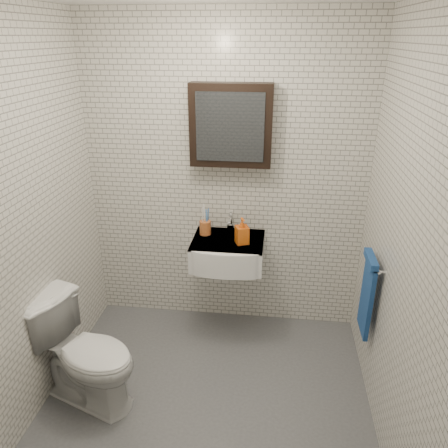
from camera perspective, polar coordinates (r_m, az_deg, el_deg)
name	(u,v)px	position (r m, az deg, el deg)	size (l,w,h in m)	color
ground	(208,397)	(3.25, -2.14, -21.69)	(2.20, 2.00, 0.01)	#515359
room_shell	(204,199)	(2.44, -2.66, 3.29)	(2.22, 2.02, 2.51)	silver
washbasin	(227,253)	(3.39, 0.46, -3.78)	(0.55, 0.50, 0.20)	white
faucet	(230,224)	(3.49, 0.84, 0.04)	(0.06, 0.20, 0.15)	silver
mirror_cabinet	(231,126)	(3.26, 0.91, 12.73)	(0.60, 0.15, 0.60)	black
towel_rail	(368,291)	(3.12, 18.25, -8.35)	(0.09, 0.30, 0.58)	silver
toothbrush_cup	(205,227)	(3.45, -2.47, -0.38)	(0.09, 0.09, 0.25)	#B45E2D
soap_bottle	(242,231)	(3.29, 2.37, -0.90)	(0.09, 0.09, 0.20)	#EA5418
toilet	(85,353)	(3.14, -17.67, -15.78)	(0.42, 0.74, 0.75)	white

